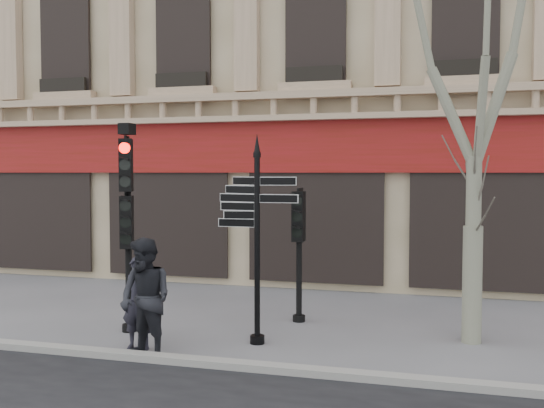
{
  "coord_description": "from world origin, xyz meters",
  "views": [
    {
      "loc": [
        2.92,
        -9.89,
        2.96
      ],
      "look_at": [
        0.06,
        0.6,
        2.39
      ],
      "focal_mm": 40.0,
      "sensor_mm": 36.0,
      "label": 1
    }
  ],
  "objects_px": {
    "traffic_signal_main": "(128,201)",
    "plane_tree": "(477,21)",
    "pedestrian_a": "(138,303)",
    "pedestrian_b": "(146,299)",
    "traffic_signal_secondary": "(299,231)",
    "fingerpost": "(257,203)"
  },
  "relations": [
    {
      "from": "traffic_signal_main",
      "to": "plane_tree",
      "type": "xyz_separation_m",
      "value": [
        6.09,
        0.91,
        3.08
      ]
    },
    {
      "from": "pedestrian_b",
      "to": "fingerpost",
      "type": "bearing_deg",
      "value": 62.27
    },
    {
      "from": "traffic_signal_main",
      "to": "plane_tree",
      "type": "relative_size",
      "value": 0.49
    },
    {
      "from": "pedestrian_a",
      "to": "traffic_signal_main",
      "type": "bearing_deg",
      "value": 122.95
    },
    {
      "from": "plane_tree",
      "to": "traffic_signal_secondary",
      "type": "bearing_deg",
      "value": 168.41
    },
    {
      "from": "traffic_signal_main",
      "to": "pedestrian_b",
      "type": "distance_m",
      "value": 2.31
    },
    {
      "from": "pedestrian_a",
      "to": "pedestrian_b",
      "type": "height_order",
      "value": "pedestrian_b"
    },
    {
      "from": "traffic_signal_secondary",
      "to": "plane_tree",
      "type": "bearing_deg",
      "value": -12.85
    },
    {
      "from": "traffic_signal_secondary",
      "to": "plane_tree",
      "type": "height_order",
      "value": "plane_tree"
    },
    {
      "from": "pedestrian_a",
      "to": "pedestrian_b",
      "type": "distance_m",
      "value": 0.6
    },
    {
      "from": "fingerpost",
      "to": "pedestrian_b",
      "type": "bearing_deg",
      "value": -127.32
    },
    {
      "from": "fingerpost",
      "to": "traffic_signal_secondary",
      "type": "relative_size",
      "value": 1.4
    },
    {
      "from": "fingerpost",
      "to": "pedestrian_b",
      "type": "height_order",
      "value": "fingerpost"
    },
    {
      "from": "traffic_signal_secondary",
      "to": "pedestrian_b",
      "type": "relative_size",
      "value": 1.34
    },
    {
      "from": "traffic_signal_main",
      "to": "traffic_signal_secondary",
      "type": "height_order",
      "value": "traffic_signal_main"
    },
    {
      "from": "pedestrian_a",
      "to": "pedestrian_b",
      "type": "relative_size",
      "value": 0.81
    },
    {
      "from": "traffic_signal_main",
      "to": "pedestrian_a",
      "type": "relative_size",
      "value": 2.47
    },
    {
      "from": "traffic_signal_main",
      "to": "plane_tree",
      "type": "height_order",
      "value": "plane_tree"
    },
    {
      "from": "traffic_signal_secondary",
      "to": "pedestrian_a",
      "type": "relative_size",
      "value": 1.66
    },
    {
      "from": "traffic_signal_secondary",
      "to": "pedestrian_a",
      "type": "xyz_separation_m",
      "value": [
        -2.17,
        -2.55,
        -1.02
      ]
    },
    {
      "from": "traffic_signal_main",
      "to": "pedestrian_b",
      "type": "height_order",
      "value": "traffic_signal_main"
    },
    {
      "from": "traffic_signal_main",
      "to": "pedestrian_a",
      "type": "height_order",
      "value": "traffic_signal_main"
    }
  ]
}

